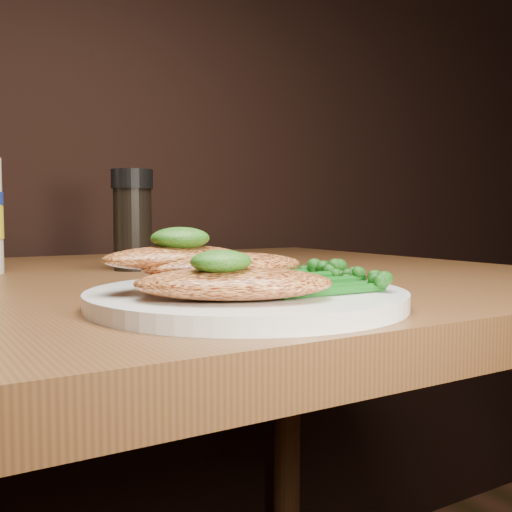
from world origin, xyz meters
TOP-DOWN VIEW (x-y plane):
  - plate at (0.09, 0.79)m, footprint 0.25×0.25m
  - chicken_front at (0.05, 0.74)m, footprint 0.16×0.13m
  - chicken_mid at (0.07, 0.79)m, footprint 0.14×0.08m
  - chicken_back at (0.03, 0.81)m, footprint 0.12×0.07m
  - pesto_front at (0.04, 0.74)m, footprint 0.05×0.04m
  - pesto_back at (0.04, 0.81)m, footprint 0.05×0.05m
  - broccolini_bundle at (0.13, 0.77)m, footprint 0.13×0.11m
  - pepper_grinder at (0.11, 1.12)m, footprint 0.06×0.06m

SIDE VIEW (x-z plane):
  - plate at x=0.09m, z-range 0.75..0.76m
  - broccolini_bundle at x=0.13m, z-range 0.76..0.78m
  - chicken_front at x=0.05m, z-range 0.76..0.79m
  - chicken_mid at x=0.07m, z-range 0.77..0.79m
  - chicken_back at x=0.03m, z-range 0.78..0.80m
  - pesto_front at x=0.04m, z-range 0.78..0.80m
  - pesto_back at x=0.04m, z-range 0.79..0.81m
  - pepper_grinder at x=0.11m, z-range 0.75..0.88m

